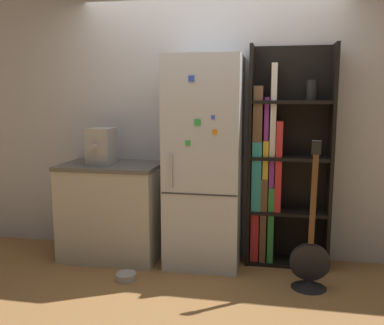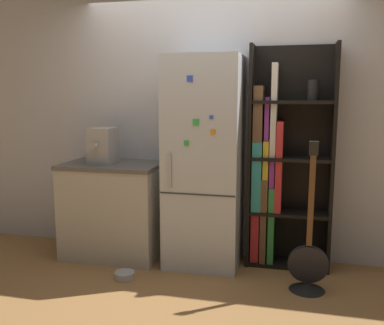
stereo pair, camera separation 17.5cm
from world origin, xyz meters
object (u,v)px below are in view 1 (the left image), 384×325
object	(u,v)px
pet_bowl	(126,276)
guitar	(309,268)
espresso_machine	(102,146)
bookshelf	(278,167)
refrigerator	(204,163)

from	to	relation	value
pet_bowl	guitar	bearing A→B (deg)	5.42
espresso_machine	guitar	distance (m)	2.17
bookshelf	espresso_machine	xyz separation A→B (m)	(-1.66, -0.21, 0.18)
bookshelf	espresso_machine	distance (m)	1.68
refrigerator	guitar	world-z (taller)	refrigerator
refrigerator	pet_bowl	bearing A→B (deg)	-138.59
bookshelf	pet_bowl	bearing A→B (deg)	-151.42
bookshelf	guitar	world-z (taller)	bookshelf
bookshelf	guitar	size ratio (longest dim) A/B	1.63
guitar	pet_bowl	distance (m)	1.56
pet_bowl	bookshelf	bearing A→B (deg)	28.58
refrigerator	bookshelf	xyz separation A→B (m)	(0.67, 0.16, -0.05)
bookshelf	guitar	xyz separation A→B (m)	(0.28, -0.54, -0.74)
bookshelf	guitar	distance (m)	0.96
espresso_machine	pet_bowl	bearing A→B (deg)	-50.59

